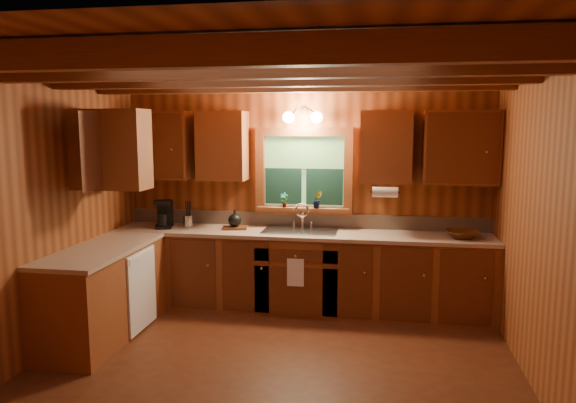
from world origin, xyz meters
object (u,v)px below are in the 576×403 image
(wicker_basket, at_px, (462,234))
(cutting_board, at_px, (235,228))
(sink, at_px, (300,235))
(coffee_maker, at_px, (164,214))

(wicker_basket, bearing_deg, cutting_board, 177.92)
(cutting_board, xyz_separation_m, wicker_basket, (2.49, -0.09, 0.03))
(sink, xyz_separation_m, coffee_maker, (-1.58, -0.04, 0.20))
(sink, distance_m, cutting_board, 0.76)
(sink, height_order, cutting_board, sink)
(coffee_maker, xyz_separation_m, cutting_board, (0.82, 0.07, -0.15))
(coffee_maker, relative_size, wicker_basket, 0.95)
(sink, bearing_deg, cutting_board, 178.36)
(coffee_maker, xyz_separation_m, wicker_basket, (3.31, -0.02, -0.12))
(cutting_board, height_order, wicker_basket, wicker_basket)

